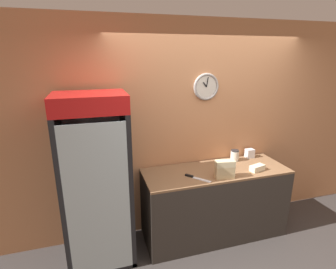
{
  "coord_description": "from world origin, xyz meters",
  "views": [
    {
      "loc": [
        -1.42,
        -1.8,
        2.28
      ],
      "look_at": [
        -0.62,
        0.87,
        1.43
      ],
      "focal_mm": 28.0,
      "sensor_mm": 36.0,
      "label": 1
    }
  ],
  "objects_px": {
    "beverage_cooler": "(96,173)",
    "napkin_dispenser": "(250,153)",
    "sandwich_stack_bottom": "(224,175)",
    "sandwich_stack_top": "(225,164)",
    "chefs_knife": "(194,177)",
    "sandwich_stack_middle": "(225,169)",
    "sandwich_flat_left": "(257,168)",
    "condiment_jar": "(235,155)"
  },
  "relations": [
    {
      "from": "sandwich_stack_bottom",
      "to": "sandwich_stack_top",
      "type": "bearing_deg",
      "value": 0.0
    },
    {
      "from": "beverage_cooler",
      "to": "napkin_dispenser",
      "type": "height_order",
      "value": "beverage_cooler"
    },
    {
      "from": "beverage_cooler",
      "to": "sandwich_stack_middle",
      "type": "xyz_separation_m",
      "value": [
        1.42,
        -0.27,
        -0.02
      ]
    },
    {
      "from": "beverage_cooler",
      "to": "napkin_dispenser",
      "type": "bearing_deg",
      "value": 5.43
    },
    {
      "from": "beverage_cooler",
      "to": "napkin_dispenser",
      "type": "relative_size",
      "value": 16.01
    },
    {
      "from": "sandwich_stack_bottom",
      "to": "napkin_dispenser",
      "type": "bearing_deg",
      "value": 36.14
    },
    {
      "from": "sandwich_stack_bottom",
      "to": "sandwich_stack_middle",
      "type": "bearing_deg",
      "value": 0.0
    },
    {
      "from": "condiment_jar",
      "to": "napkin_dispenser",
      "type": "bearing_deg",
      "value": 8.53
    },
    {
      "from": "beverage_cooler",
      "to": "sandwich_stack_bottom",
      "type": "bearing_deg",
      "value": -10.77
    },
    {
      "from": "sandwich_stack_top",
      "to": "napkin_dispenser",
      "type": "distance_m",
      "value": 0.8
    },
    {
      "from": "sandwich_flat_left",
      "to": "sandwich_stack_top",
      "type": "bearing_deg",
      "value": -172.65
    },
    {
      "from": "sandwich_stack_middle",
      "to": "beverage_cooler",
      "type": "bearing_deg",
      "value": 169.23
    },
    {
      "from": "sandwich_stack_bottom",
      "to": "chefs_knife",
      "type": "xyz_separation_m",
      "value": [
        -0.33,
        0.1,
        -0.03
      ]
    },
    {
      "from": "sandwich_stack_bottom",
      "to": "sandwich_stack_middle",
      "type": "relative_size",
      "value": 1.0
    },
    {
      "from": "sandwich_flat_left",
      "to": "chefs_knife",
      "type": "relative_size",
      "value": 0.78
    },
    {
      "from": "sandwich_flat_left",
      "to": "sandwich_stack_bottom",
      "type": "bearing_deg",
      "value": -172.65
    },
    {
      "from": "beverage_cooler",
      "to": "sandwich_stack_bottom",
      "type": "distance_m",
      "value": 1.45
    },
    {
      "from": "sandwich_stack_middle",
      "to": "sandwich_flat_left",
      "type": "bearing_deg",
      "value": 7.35
    },
    {
      "from": "sandwich_stack_bottom",
      "to": "condiment_jar",
      "type": "xyz_separation_m",
      "value": [
        0.38,
        0.43,
        0.04
      ]
    },
    {
      "from": "sandwich_stack_bottom",
      "to": "sandwich_stack_top",
      "type": "xyz_separation_m",
      "value": [
        0.0,
        0.0,
        0.14
      ]
    },
    {
      "from": "sandwich_stack_bottom",
      "to": "napkin_dispenser",
      "type": "height_order",
      "value": "napkin_dispenser"
    },
    {
      "from": "sandwich_stack_middle",
      "to": "condiment_jar",
      "type": "bearing_deg",
      "value": 48.3
    },
    {
      "from": "sandwich_stack_middle",
      "to": "sandwich_stack_bottom",
      "type": "bearing_deg",
      "value": 0.0
    },
    {
      "from": "sandwich_flat_left",
      "to": "condiment_jar",
      "type": "relative_size",
      "value": 1.39
    },
    {
      "from": "sandwich_stack_top",
      "to": "sandwich_flat_left",
      "type": "bearing_deg",
      "value": 7.35
    },
    {
      "from": "napkin_dispenser",
      "to": "sandwich_stack_top",
      "type": "bearing_deg",
      "value": -143.86
    },
    {
      "from": "chefs_knife",
      "to": "beverage_cooler",
      "type": "bearing_deg",
      "value": 171.05
    },
    {
      "from": "sandwich_stack_bottom",
      "to": "sandwich_stack_top",
      "type": "height_order",
      "value": "sandwich_stack_top"
    },
    {
      "from": "sandwich_stack_middle",
      "to": "napkin_dispenser",
      "type": "xyz_separation_m",
      "value": [
        0.64,
        0.47,
        -0.05
      ]
    },
    {
      "from": "beverage_cooler",
      "to": "chefs_knife",
      "type": "height_order",
      "value": "beverage_cooler"
    },
    {
      "from": "sandwich_stack_bottom",
      "to": "napkin_dispenser",
      "type": "xyz_separation_m",
      "value": [
        0.64,
        0.47,
        0.02
      ]
    },
    {
      "from": "sandwich_stack_middle",
      "to": "chefs_knife",
      "type": "distance_m",
      "value": 0.36
    },
    {
      "from": "sandwich_stack_middle",
      "to": "sandwich_flat_left",
      "type": "relative_size",
      "value": 1.11
    },
    {
      "from": "sandwich_stack_bottom",
      "to": "condiment_jar",
      "type": "relative_size",
      "value": 1.55
    },
    {
      "from": "chefs_knife",
      "to": "condiment_jar",
      "type": "bearing_deg",
      "value": 24.71
    },
    {
      "from": "sandwich_flat_left",
      "to": "condiment_jar",
      "type": "height_order",
      "value": "condiment_jar"
    },
    {
      "from": "sandwich_stack_middle",
      "to": "sandwich_stack_top",
      "type": "relative_size",
      "value": 1.0
    },
    {
      "from": "beverage_cooler",
      "to": "sandwich_stack_middle",
      "type": "relative_size",
      "value": 8.37
    },
    {
      "from": "condiment_jar",
      "to": "sandwich_stack_middle",
      "type": "bearing_deg",
      "value": -131.7
    },
    {
      "from": "sandwich_flat_left",
      "to": "sandwich_stack_middle",
      "type": "bearing_deg",
      "value": -172.65
    },
    {
      "from": "beverage_cooler",
      "to": "sandwich_stack_middle",
      "type": "distance_m",
      "value": 1.44
    },
    {
      "from": "beverage_cooler",
      "to": "sandwich_flat_left",
      "type": "xyz_separation_m",
      "value": [
        1.9,
        -0.21,
        -0.1
      ]
    }
  ]
}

